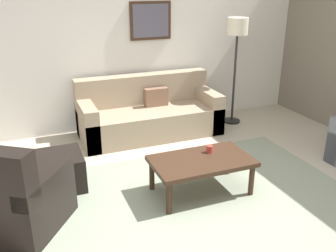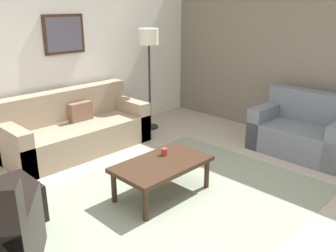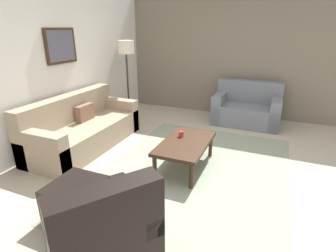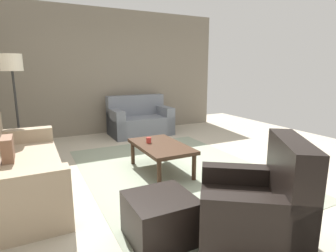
# 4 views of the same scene
# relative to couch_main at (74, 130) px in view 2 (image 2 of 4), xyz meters

# --- Properties ---
(ground_plane) EXTENTS (8.00, 8.00, 0.00)m
(ground_plane) POSITION_rel_couch_main_xyz_m (-0.13, -2.10, -0.30)
(ground_plane) COLOR #B2A893
(rear_partition) EXTENTS (6.00, 0.12, 2.80)m
(rear_partition) POSITION_rel_couch_main_xyz_m (-0.13, 0.50, 1.10)
(rear_partition) COLOR silver
(rear_partition) RESTS_ON ground_plane
(stone_feature_panel) EXTENTS (0.12, 5.20, 2.80)m
(stone_feature_panel) POSITION_rel_couch_main_xyz_m (2.87, -2.10, 1.10)
(stone_feature_panel) COLOR slate
(stone_feature_panel) RESTS_ON ground_plane
(area_rug) EXTENTS (3.43, 2.51, 0.01)m
(area_rug) POSITION_rel_couch_main_xyz_m (-0.13, -2.10, -0.29)
(area_rug) COLOR gray
(area_rug) RESTS_ON ground_plane
(couch_main) EXTENTS (2.12, 0.89, 0.88)m
(couch_main) POSITION_rel_couch_main_xyz_m (0.00, 0.00, 0.00)
(couch_main) COLOR gray
(couch_main) RESTS_ON ground_plane
(couch_loveseat) EXTENTS (0.84, 1.35, 0.88)m
(couch_loveseat) POSITION_rel_couch_main_xyz_m (2.34, -2.49, 0.00)
(couch_loveseat) COLOR slate
(couch_loveseat) RESTS_ON ground_plane
(ottoman) EXTENTS (0.56, 0.56, 0.40)m
(ottoman) POSITION_rel_couch_main_xyz_m (-1.50, -1.21, -0.10)
(ottoman) COLOR black
(ottoman) RESTS_ON ground_plane
(coffee_table) EXTENTS (1.10, 0.64, 0.41)m
(coffee_table) POSITION_rel_couch_main_xyz_m (-0.04, -1.92, 0.06)
(coffee_table) COLOR #382316
(coffee_table) RESTS_ON ground_plane
(cup) EXTENTS (0.07, 0.07, 0.08)m
(cup) POSITION_rel_couch_main_xyz_m (0.12, -1.79, 0.15)
(cup) COLOR #B2332D
(cup) RESTS_ON coffee_table
(lamp_standing) EXTENTS (0.32, 0.32, 1.71)m
(lamp_standing) POSITION_rel_couch_main_xyz_m (1.46, -0.08, 1.11)
(lamp_standing) COLOR black
(lamp_standing) RESTS_ON ground_plane
(framed_artwork) EXTENTS (0.66, 0.04, 0.57)m
(framed_artwork) POSITION_rel_couch_main_xyz_m (0.21, 0.41, 1.37)
(framed_artwork) COLOR #382316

